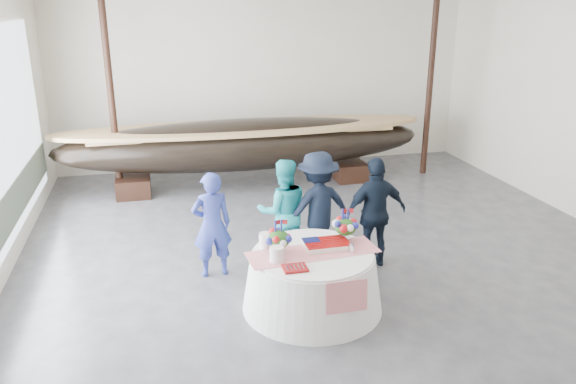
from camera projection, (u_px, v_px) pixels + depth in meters
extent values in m
cube|color=#3D3D42|center=(342.00, 267.00, 8.76)|extent=(10.00, 12.00, 0.01)
cube|color=silver|center=(265.00, 74.00, 13.54)|extent=(10.00, 0.02, 4.50)
cylinder|color=black|center=(110.00, 89.00, 11.22)|extent=(0.14, 0.14, 4.50)
cylinder|color=black|center=(430.00, 78.00, 12.76)|extent=(0.14, 0.14, 4.50)
cube|color=#596654|center=(5.00, 218.00, 8.30)|extent=(0.02, 7.00, 0.60)
cube|color=black|center=(133.00, 185.00, 11.95)|extent=(0.71, 0.91, 0.40)
cube|color=black|center=(349.00, 170.00, 13.02)|extent=(0.71, 0.91, 0.40)
ellipsoid|color=black|center=(245.00, 144.00, 12.24)|extent=(8.06, 1.61, 1.11)
cube|color=#9E7A4C|center=(244.00, 131.00, 12.14)|extent=(6.45, 1.06, 0.06)
cone|color=white|center=(312.00, 281.00, 7.51)|extent=(1.89, 1.89, 0.78)
cylinder|color=white|center=(313.00, 254.00, 7.38)|extent=(1.60, 1.60, 0.04)
cube|color=red|center=(313.00, 252.00, 7.38)|extent=(1.78, 0.69, 0.01)
cube|color=white|center=(327.00, 245.00, 7.52)|extent=(0.60, 0.40, 0.07)
cylinder|color=white|center=(277.00, 254.00, 7.09)|extent=(0.18, 0.18, 0.20)
cylinder|color=white|center=(266.00, 240.00, 7.52)|extent=(0.18, 0.18, 0.19)
cube|color=maroon|center=(295.00, 268.00, 6.91)|extent=(0.30, 0.24, 0.03)
cone|color=silver|center=(351.00, 248.00, 7.36)|extent=(0.09, 0.09, 0.12)
imported|color=navy|center=(212.00, 225.00, 8.27)|extent=(0.63, 0.45, 1.62)
imported|color=#22ACB4|center=(283.00, 211.00, 8.72)|extent=(0.85, 0.68, 1.68)
imported|color=black|center=(318.00, 208.00, 8.72)|extent=(1.24, 0.84, 1.78)
imported|color=black|center=(375.00, 213.00, 8.56)|extent=(1.06, 0.53, 1.75)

